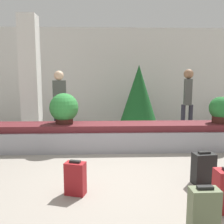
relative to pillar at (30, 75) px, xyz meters
name	(u,v)px	position (x,y,z in m)	size (l,w,h in m)	color
ground_plane	(116,180)	(2.18, -3.35, -1.60)	(18.00, 18.00, 0.00)	gray
back_wall	(108,76)	(2.18, 1.72, 0.00)	(18.00, 0.06, 3.20)	silver
carousel	(112,137)	(2.18, -1.66, -1.33)	(7.57, 0.80, 0.56)	gray
pillar	(30,75)	(0.00, 0.00, 0.00)	(0.47, 0.47, 3.20)	silver
suitcase_0	(203,169)	(3.46, -3.52, -1.36)	(0.33, 0.23, 0.50)	black
suitcase_2	(75,178)	(1.61, -3.78, -1.37)	(0.30, 0.23, 0.47)	maroon
suitcase_3	(204,212)	(2.98, -4.70, -1.35)	(0.29, 0.17, 0.52)	#5B6647
potted_plant_0	(221,110)	(4.55, -1.68, -0.74)	(0.49, 0.49, 0.58)	#381914
potted_plant_1	(64,109)	(1.14, -1.61, -0.71)	(0.62, 0.62, 0.66)	#381914
traveler_0	(60,98)	(0.90, -0.69, -0.57)	(0.35, 0.25, 1.72)	#282833
traveler_1	(188,96)	(4.18, -0.60, -0.54)	(0.31, 0.35, 1.76)	#282833
decorated_tree	(139,95)	(3.03, 0.23, -0.56)	(1.11, 1.11, 1.90)	#4C331E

